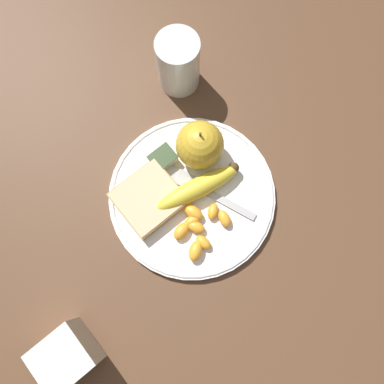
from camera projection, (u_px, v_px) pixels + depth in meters
name	position (u px, v px, depth m)	size (l,w,h in m)	color
ground_plane	(192.00, 196.00, 0.64)	(3.00, 3.00, 0.00)	brown
plate	(192.00, 195.00, 0.63)	(0.28, 0.28, 0.01)	white
juice_glass	(178.00, 64.00, 0.64)	(0.07, 0.07, 0.11)	silver
apple	(200.00, 145.00, 0.61)	(0.08, 0.08, 0.09)	gold
banana	(197.00, 186.00, 0.61)	(0.16, 0.06, 0.03)	yellow
bread_slice	(149.00, 199.00, 0.62)	(0.10, 0.10, 0.02)	#AB8751
fork	(204.00, 190.00, 0.63)	(0.08, 0.16, 0.00)	#B2B2B7
jam_packet	(162.00, 159.00, 0.63)	(0.04, 0.03, 0.02)	white
orange_segment_0	(196.00, 251.00, 0.60)	(0.04, 0.04, 0.02)	#F9A32D
orange_segment_1	(196.00, 227.00, 0.61)	(0.03, 0.04, 0.02)	#F9A32D
orange_segment_2	(194.00, 212.00, 0.61)	(0.03, 0.04, 0.02)	#F9A32D
orange_segment_3	(188.00, 208.00, 0.62)	(0.03, 0.03, 0.01)	#F9A32D
orange_segment_4	(213.00, 211.00, 0.61)	(0.03, 0.03, 0.02)	#F9A32D
orange_segment_5	(203.00, 242.00, 0.60)	(0.02, 0.03, 0.02)	#F9A32D
orange_segment_6	(224.00, 219.00, 0.61)	(0.02, 0.03, 0.02)	#F9A32D
orange_segment_7	(182.00, 231.00, 0.60)	(0.04, 0.03, 0.02)	#F9A32D
orange_segment_8	(193.00, 221.00, 0.61)	(0.03, 0.02, 0.02)	#F9A32D
condiment_caddy	(66.00, 356.00, 0.55)	(0.07, 0.07, 0.07)	silver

